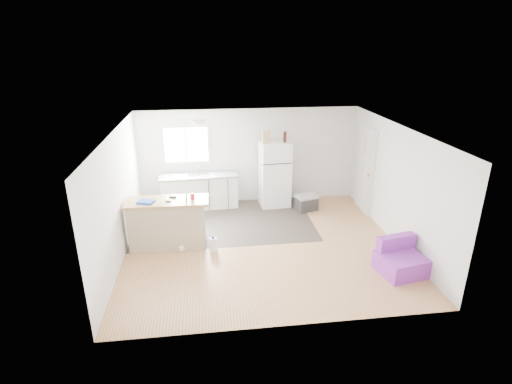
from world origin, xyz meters
TOP-DOWN VIEW (x-y plane):
  - room at (0.00, 0.00)m, footprint 5.51×5.01m
  - vinyl_zone at (-0.73, 1.25)m, footprint 4.05×2.50m
  - window at (-1.55, 2.49)m, footprint 1.18×0.06m
  - interior_door at (2.72, 1.55)m, footprint 0.11×0.92m
  - ceiling_fixture at (-1.20, 1.20)m, footprint 0.30×0.30m
  - kitchen_cabinets at (-1.28, 2.20)m, footprint 1.95×0.71m
  - peninsula at (-1.91, 0.23)m, footprint 1.65×0.66m
  - refrigerator at (0.60, 2.14)m, footprint 0.77×0.74m
  - cooler at (1.34, 1.67)m, footprint 0.59×0.48m
  - purple_seat at (2.32, -1.30)m, footprint 0.87×0.84m
  - cleaner_jug at (-1.01, -0.10)m, footprint 0.16×0.13m
  - mop at (-1.62, -0.01)m, footprint 0.27×0.34m
  - red_cup at (-1.38, 0.23)m, footprint 0.09×0.09m
  - blue_tray at (-2.28, 0.16)m, footprint 0.36×0.31m
  - tool_a at (-1.77, 0.36)m, footprint 0.15×0.08m
  - tool_b at (-1.85, 0.14)m, footprint 0.11×0.08m
  - cardboard_box at (0.38, 2.06)m, footprint 0.21×0.12m
  - bottle_left at (0.82, 2.04)m, footprint 0.09×0.09m
  - bottle_right at (0.85, 2.15)m, footprint 0.09×0.09m

SIDE VIEW (x-z plane):
  - vinyl_zone at x=-0.73m, z-range 0.00..0.00m
  - cleaner_jug at x=-1.01m, z-range -0.02..0.31m
  - cooler at x=1.34m, z-range 0.00..0.40m
  - purple_seat at x=2.32m, z-range -0.08..0.54m
  - mop at x=-1.62m, z-range -0.39..0.86m
  - kitchen_cabinets at x=-1.28m, z-range -0.13..1.00m
  - peninsula at x=-1.91m, z-range 0.01..1.01m
  - refrigerator at x=0.60m, z-range 0.00..1.64m
  - interior_door at x=2.72m, z-range -0.03..2.07m
  - tool_b at x=-1.85m, z-range 1.01..1.03m
  - tool_a at x=-1.77m, z-range 1.01..1.04m
  - blue_tray at x=-2.28m, z-range 1.01..1.04m
  - red_cup at x=-1.38m, z-range 1.01..1.13m
  - room at x=0.00m, z-range -0.01..2.41m
  - window at x=-1.55m, z-range 1.06..2.04m
  - bottle_left at x=0.82m, z-range 1.64..1.89m
  - bottle_right at x=0.85m, z-range 1.64..1.89m
  - cardboard_box at x=0.38m, z-range 1.64..1.94m
  - ceiling_fixture at x=-1.20m, z-range 2.32..2.40m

